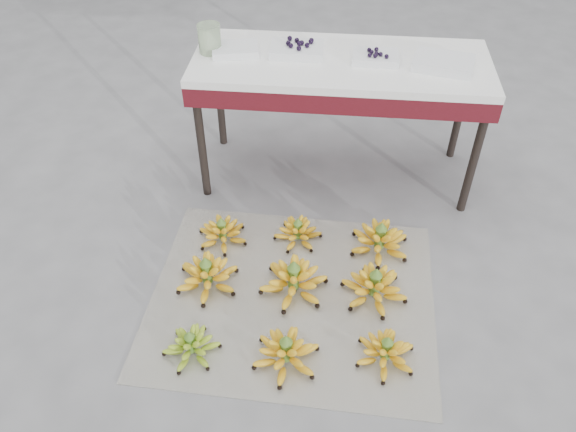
# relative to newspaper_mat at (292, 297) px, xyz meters

# --- Properties ---
(ground) EXTENTS (60.00, 60.00, 0.00)m
(ground) POSITION_rel_newspaper_mat_xyz_m (0.01, -0.03, -0.00)
(ground) COLOR slate
(ground) RESTS_ON ground
(newspaper_mat) EXTENTS (1.28, 1.09, 0.01)m
(newspaper_mat) POSITION_rel_newspaper_mat_xyz_m (0.00, 0.00, 0.00)
(newspaper_mat) COLOR white
(newspaper_mat) RESTS_ON ground
(bunch_front_left) EXTENTS (0.24, 0.24, 0.14)m
(bunch_front_left) POSITION_rel_newspaper_mat_xyz_m (-0.38, -0.33, 0.05)
(bunch_front_left) COLOR #84BB21
(bunch_front_left) RESTS_ON newspaper_mat
(bunch_front_center) EXTENTS (0.29, 0.29, 0.17)m
(bunch_front_center) POSITION_rel_newspaper_mat_xyz_m (0.01, -0.34, 0.06)
(bunch_front_center) COLOR yellow
(bunch_front_center) RESTS_ON newspaper_mat
(bunch_front_right) EXTENTS (0.26, 0.26, 0.15)m
(bunch_front_right) POSITION_rel_newspaper_mat_xyz_m (0.40, -0.29, 0.05)
(bunch_front_right) COLOR yellow
(bunch_front_right) RESTS_ON newspaper_mat
(bunch_mid_left) EXTENTS (0.37, 0.37, 0.18)m
(bunch_mid_left) POSITION_rel_newspaper_mat_xyz_m (-0.39, 0.03, 0.06)
(bunch_mid_left) COLOR yellow
(bunch_mid_left) RESTS_ON newspaper_mat
(bunch_mid_center) EXTENTS (0.36, 0.36, 0.19)m
(bunch_mid_center) POSITION_rel_newspaper_mat_xyz_m (0.00, 0.04, 0.07)
(bunch_mid_center) COLOR yellow
(bunch_mid_center) RESTS_ON newspaper_mat
(bunch_mid_right) EXTENTS (0.39, 0.39, 0.18)m
(bunch_mid_right) POSITION_rel_newspaper_mat_xyz_m (0.36, 0.04, 0.06)
(bunch_mid_right) COLOR yellow
(bunch_mid_right) RESTS_ON newspaper_mat
(bunch_back_left) EXTENTS (0.31, 0.31, 0.15)m
(bunch_back_left) POSITION_rel_newspaper_mat_xyz_m (-0.37, 0.32, 0.05)
(bunch_back_left) COLOR yellow
(bunch_back_left) RESTS_ON newspaper_mat
(bunch_back_center) EXTENTS (0.28, 0.28, 0.14)m
(bunch_back_center) POSITION_rel_newspaper_mat_xyz_m (-0.01, 0.36, 0.05)
(bunch_back_center) COLOR yellow
(bunch_back_center) RESTS_ON newspaper_mat
(bunch_back_right) EXTENTS (0.29, 0.29, 0.18)m
(bunch_back_right) POSITION_rel_newspaper_mat_xyz_m (0.39, 0.33, 0.06)
(bunch_back_right) COLOR yellow
(bunch_back_right) RESTS_ON newspaper_mat
(vendor_table) EXTENTS (1.45, 0.58, 0.70)m
(vendor_table) POSITION_rel_newspaper_mat_xyz_m (0.15, 0.93, 0.61)
(vendor_table) COLOR black
(vendor_table) RESTS_ON ground
(tray_far_left) EXTENTS (0.25, 0.21, 0.04)m
(tray_far_left) POSITION_rel_newspaper_mat_xyz_m (-0.37, 0.94, 0.71)
(tray_far_left) COLOR silver
(tray_far_left) RESTS_ON vendor_table
(tray_left) EXTENTS (0.26, 0.19, 0.07)m
(tray_left) POSITION_rel_newspaper_mat_xyz_m (-0.07, 0.97, 0.72)
(tray_left) COLOR silver
(tray_left) RESTS_ON vendor_table
(tray_right) EXTENTS (0.23, 0.17, 0.06)m
(tray_right) POSITION_rel_newspaper_mat_xyz_m (0.31, 0.93, 0.71)
(tray_right) COLOR silver
(tray_right) RESTS_ON vendor_table
(tray_far_right) EXTENTS (0.31, 0.26, 0.04)m
(tray_far_right) POSITION_rel_newspaper_mat_xyz_m (0.63, 0.89, 0.72)
(tray_far_right) COLOR silver
(tray_far_right) RESTS_ON vendor_table
(glass_jar) EXTENTS (0.12, 0.12, 0.14)m
(glass_jar) POSITION_rel_newspaper_mat_xyz_m (-0.50, 0.94, 0.76)
(glass_jar) COLOR beige
(glass_jar) RESTS_ON vendor_table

